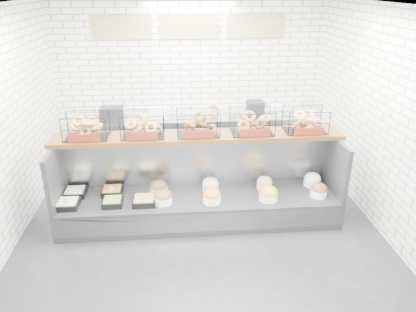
{
  "coord_description": "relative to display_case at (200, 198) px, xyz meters",
  "views": [
    {
      "loc": [
        -0.32,
        -4.84,
        3.24
      ],
      "look_at": [
        0.13,
        0.45,
        0.95
      ],
      "focal_mm": 35.0,
      "sensor_mm": 36.0,
      "label": 1
    }
  ],
  "objects": [
    {
      "name": "room_shell",
      "position": [
        -0.01,
        0.26,
        1.73
      ],
      "size": [
        5.02,
        5.51,
        3.01
      ],
      "color": "white",
      "rests_on": "ground"
    },
    {
      "name": "bagel_shelf",
      "position": [
        -0.0,
        0.18,
        1.05
      ],
      "size": [
        4.1,
        0.5,
        0.4
      ],
      "color": "#3C200C",
      "rests_on": "display_case"
    },
    {
      "name": "display_case",
      "position": [
        0.0,
        0.0,
        0.0
      ],
      "size": [
        4.0,
        0.9,
        1.2
      ],
      "color": "black",
      "rests_on": "ground"
    },
    {
      "name": "ground",
      "position": [
        -0.01,
        -0.34,
        -0.33
      ],
      "size": [
        5.5,
        5.5,
        0.0
      ],
      "primitive_type": "plane",
      "color": "black",
      "rests_on": "ground"
    },
    {
      "name": "prep_counter",
      "position": [
        -0.01,
        2.09,
        0.14
      ],
      "size": [
        4.0,
        0.6,
        1.2
      ],
      "color": "#93969B",
      "rests_on": "ground"
    }
  ]
}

